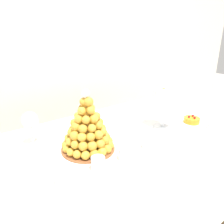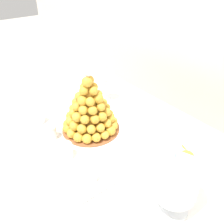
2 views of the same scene
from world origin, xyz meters
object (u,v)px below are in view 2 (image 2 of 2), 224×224
serving_tray (86,134)px  macaron_goblet (178,176)px  croquembouche (90,108)px  dessert_cup_centre (64,151)px  dessert_cup_mid_right (90,173)px  dessert_cup_mid_left (50,132)px  dessert_cup_left (37,117)px  wine_glass (105,78)px

serving_tray → macaron_goblet: bearing=0.4°
croquembouche → dessert_cup_centre: bearing=-64.8°
dessert_cup_mid_right → macaron_goblet: (0.25, 0.13, 0.11)m
croquembouche → dessert_cup_mid_left: bearing=-108.2°
macaron_goblet → dessert_cup_mid_right: bearing=-152.2°
serving_tray → dessert_cup_left: (-0.21, -0.12, 0.03)m
croquembouche → wine_glass: 0.28m
dessert_cup_mid_left → dessert_cup_centre: dessert_cup_mid_left is taller
macaron_goblet → dessert_cup_centre: bearing=-159.8°
dessert_cup_mid_left → dessert_cup_left: bearing=177.2°
macaron_goblet → wine_glass: size_ratio=1.41×
macaron_goblet → wine_glass: (-0.66, 0.24, -0.02)m
dessert_cup_left → dessert_cup_mid_right: size_ratio=1.21×
serving_tray → dessert_cup_centre: (0.07, -0.14, 0.03)m
dessert_cup_mid_left → macaron_goblet: 0.56m
croquembouche → wine_glass: size_ratio=1.70×
dessert_cup_left → dessert_cup_centre: 0.28m
dessert_cup_centre → macaron_goblet: (0.39, 0.14, 0.11)m
croquembouche → dessert_cup_centre: 0.21m
dessert_cup_left → macaron_goblet: bearing=10.9°
dessert_cup_left → dessert_cup_mid_left: size_ratio=1.10×
serving_tray → dessert_cup_mid_right: dessert_cup_mid_right is taller
wine_glass → dessert_cup_mid_right: bearing=-42.1°
dessert_cup_left → dessert_cup_mid_left: 0.14m
wine_glass → serving_tray: bearing=-51.6°
wine_glass → dessert_cup_left: bearing=-92.0°
dessert_cup_centre → dessert_cup_mid_right: bearing=6.0°
croquembouche → macaron_goblet: 0.48m
croquembouche → dessert_cup_mid_right: 0.29m
serving_tray → dessert_cup_mid_right: 0.25m
dessert_cup_left → dessert_cup_mid_left: dessert_cup_mid_left is taller
dessert_cup_left → serving_tray: bearing=31.0°
serving_tray → dessert_cup_left: dessert_cup_left is taller
dessert_cup_left → dessert_cup_mid_right: 0.42m
serving_tray → dessert_cup_mid_left: bearing=-116.6°
serving_tray → dessert_cup_left: size_ratio=9.08×
dessert_cup_mid_left → wine_glass: size_ratio=0.34×
dessert_cup_mid_left → macaron_goblet: size_ratio=0.24×
dessert_cup_mid_left → dessert_cup_centre: (0.13, -0.01, -0.00)m
dessert_cup_left → wine_glass: wine_glass is taller
dessert_cup_mid_left → wine_glass: 0.41m
dessert_cup_centre → dessert_cup_mid_left: bearing=176.0°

